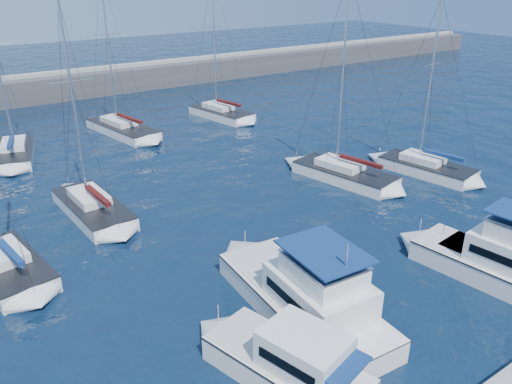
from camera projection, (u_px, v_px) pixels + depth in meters
ground at (352, 264)px, 28.70m from camera, size 220.00×220.00×0.00m
breakwater at (80, 87)px, 67.45m from camera, size 160.00×6.00×4.45m
motor_yacht_port_outer at (292, 365)px, 20.05m from camera, size 4.52×7.47×3.20m
motor_yacht_port_inner at (308, 298)px, 23.84m from camera, size 4.58×10.60×4.69m
motor_yacht_stbd_inner at (493, 260)px, 27.03m from camera, size 4.22×7.89×4.69m
motor_yacht_stbd_outer at (504, 265)px, 26.90m from camera, size 3.37×6.52×3.20m
sailboat_mid_a at (8, 267)px, 27.45m from camera, size 4.06×7.29×13.79m
sailboat_mid_b at (93, 208)px, 34.30m from camera, size 3.53×8.32×14.51m
sailboat_mid_d at (344, 174)px, 40.05m from camera, size 4.83×8.87×15.83m
sailboat_mid_e at (426, 168)px, 41.29m from camera, size 4.38×8.03×14.14m
sailboat_back_a at (15, 153)px, 44.61m from camera, size 4.88×8.45×15.80m
sailboat_back_b at (122, 129)px, 51.44m from camera, size 4.83×10.07×15.79m
sailboat_back_c at (221, 113)px, 57.04m from camera, size 4.51×8.67×15.98m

